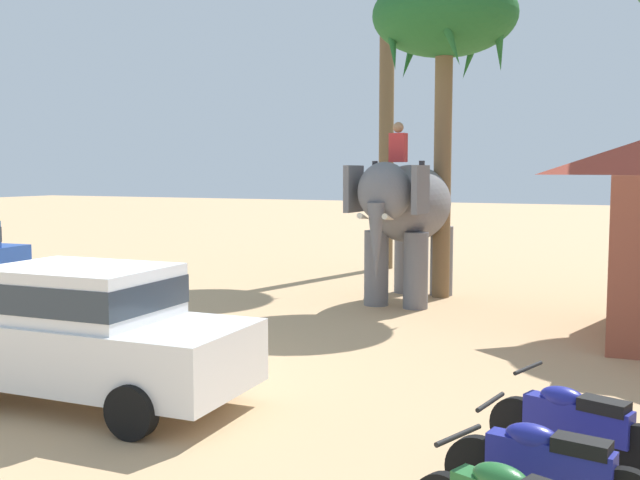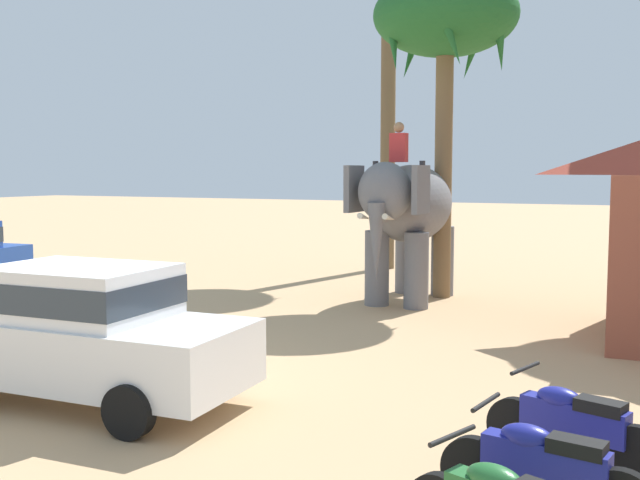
{
  "view_description": "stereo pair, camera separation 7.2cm",
  "coord_description": "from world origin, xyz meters",
  "views": [
    {
      "loc": [
        7.49,
        -7.43,
        2.85
      ],
      "look_at": [
        1.71,
        4.86,
        1.6
      ],
      "focal_mm": 41.67,
      "sensor_mm": 36.0,
      "label": 1
    },
    {
      "loc": [
        7.56,
        -7.4,
        2.85
      ],
      "look_at": [
        1.71,
        4.86,
        1.6
      ],
      "focal_mm": 41.67,
      "sensor_mm": 36.0,
      "label": 2
    }
  ],
  "objects": [
    {
      "name": "car_sedan_foreground",
      "position": [
        1.05,
        -0.52,
        0.93
      ],
      "size": [
        4.17,
        2.02,
        1.7
      ],
      "color": "white",
      "rests_on": "ground"
    },
    {
      "name": "motorcycle_mid_row",
      "position": [
        6.78,
        -0.21,
        0.46
      ],
      "size": [
        1.75,
        0.73,
        0.94
      ],
      "color": "black",
      "rests_on": "ground"
    },
    {
      "name": "ground_plane",
      "position": [
        0.0,
        0.0,
        0.0
      ],
      "size": [
        120.0,
        120.0,
        0.0
      ],
      "primitive_type": "plane",
      "color": "tan"
    },
    {
      "name": "motorcycle_second_in_row",
      "position": [
        6.7,
        -1.39,
        0.46
      ],
      "size": [
        1.79,
        0.56,
        0.94
      ],
      "color": "black",
      "rests_on": "ground"
    },
    {
      "name": "palm_tree_near_hut",
      "position": [
        2.86,
        8.9,
        6.11
      ],
      "size": [
        3.2,
        3.2,
        7.19
      ],
      "color": "brown",
      "rests_on": "ground"
    },
    {
      "name": "elephant_with_mahout",
      "position": [
        2.34,
        7.99,
        1.99
      ],
      "size": [
        1.64,
        3.87,
        3.88
      ],
      "color": "slate",
      "rests_on": "ground"
    }
  ]
}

